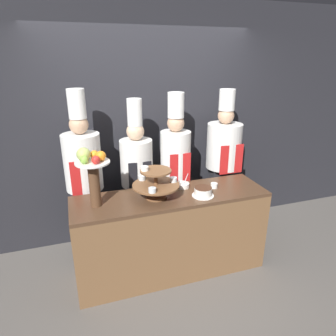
{
  "coord_description": "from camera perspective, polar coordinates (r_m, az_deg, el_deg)",
  "views": [
    {
      "loc": [
        -0.87,
        -2.26,
        2.18
      ],
      "look_at": [
        0.0,
        0.38,
        1.14
      ],
      "focal_mm": 32.0,
      "sensor_mm": 36.0,
      "label": 1
    }
  ],
  "objects": [
    {
      "name": "chef_center_left",
      "position": [
        3.36,
        -5.92,
        -1.24
      ],
      "size": [
        0.35,
        0.35,
        1.78
      ],
      "color": "#38332D",
      "rests_on": "ground_plane"
    },
    {
      "name": "chef_center_right",
      "position": [
        3.46,
        1.42,
        0.44
      ],
      "size": [
        0.34,
        0.34,
        1.83
      ],
      "color": "black",
      "rests_on": "ground_plane"
    },
    {
      "name": "fruit_pedestal",
      "position": [
        2.72,
        -14.25,
        -0.31
      ],
      "size": [
        0.31,
        0.31,
        0.55
      ],
      "color": "brown",
      "rests_on": "buffet_counter"
    },
    {
      "name": "cup_white",
      "position": [
        3.16,
        8.77,
        -3.32
      ],
      "size": [
        0.07,
        0.07,
        0.05
      ],
      "color": "white",
      "rests_on": "buffet_counter"
    },
    {
      "name": "buffet_counter",
      "position": [
        3.2,
        0.58,
        -12.37
      ],
      "size": [
        1.95,
        0.56,
        0.89
      ],
      "color": "brown",
      "rests_on": "ground_plane"
    },
    {
      "name": "ground_plane",
      "position": [
        3.26,
        2.26,
        -21.52
      ],
      "size": [
        14.0,
        14.0,
        0.0
      ],
      "primitive_type": "plane",
      "color": "#5B5651"
    },
    {
      "name": "chef_left",
      "position": [
        3.27,
        -15.69,
        -1.33
      ],
      "size": [
        0.39,
        0.39,
        1.89
      ],
      "color": "black",
      "rests_on": "ground_plane"
    },
    {
      "name": "wall_back",
      "position": [
        3.64,
        -4.0,
        8.03
      ],
      "size": [
        10.0,
        0.06,
        2.8
      ],
      "color": "#232328",
      "rests_on": "ground_plane"
    },
    {
      "name": "chef_right",
      "position": [
        3.7,
        10.44,
        1.46
      ],
      "size": [
        0.41,
        0.41,
        1.84
      ],
      "color": "#28282D",
      "rests_on": "ground_plane"
    },
    {
      "name": "tiered_stand",
      "position": [
        2.86,
        -2.38,
        -2.78
      ],
      "size": [
        0.46,
        0.46,
        0.33
      ],
      "color": "brown",
      "rests_on": "buffet_counter"
    },
    {
      "name": "cake_round",
      "position": [
        2.96,
        6.69,
        -4.53
      ],
      "size": [
        0.22,
        0.22,
        0.09
      ],
      "color": "white",
      "rests_on": "buffet_counter"
    },
    {
      "name": "serving_bowl_far",
      "position": [
        3.15,
        2.73,
        -3.27
      ],
      "size": [
        0.15,
        0.15,
        0.15
      ],
      "color": "white",
      "rests_on": "buffet_counter"
    }
  ]
}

